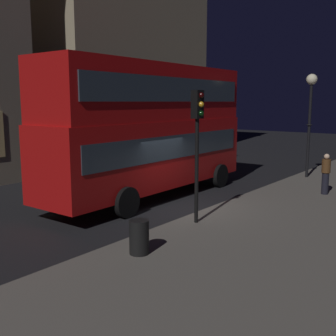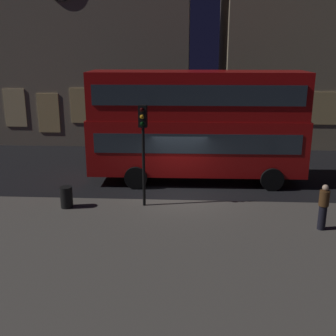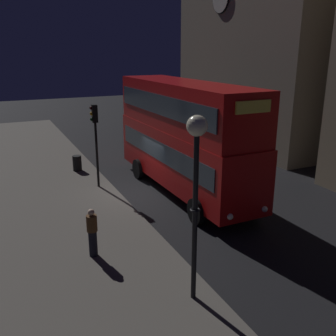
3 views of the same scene
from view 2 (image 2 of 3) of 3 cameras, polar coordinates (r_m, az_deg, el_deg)
name	(u,v)px [view 2 (image 2 of 3)]	position (r m, az deg, el deg)	size (l,w,h in m)	color
ground_plane	(179,195)	(18.40, 1.48, -3.82)	(80.00, 80.00, 0.00)	black
sidewalk_slab	(173,259)	(13.06, 0.66, -12.43)	(44.00, 9.90, 0.12)	#5B564F
building_with_clock	(91,37)	(30.76, -10.63, 17.37)	(13.80, 7.33, 14.04)	gray
building_plain_facade	(318,0)	(31.77, 20.12, 21.05)	(12.62, 8.97, 18.89)	tan
double_decker_bus	(197,122)	(19.67, 3.99, 6.44)	(10.38, 2.89, 5.30)	#B20F0F
traffic_light_near_kerb	(143,135)	(16.13, -3.48, 4.59)	(0.34, 0.37, 4.10)	black
pedestrian	(323,207)	(15.50, 20.71, -5.02)	(0.35, 0.35, 1.67)	black
litter_bin	(66,197)	(17.11, -13.88, -3.93)	(0.50, 0.50, 0.86)	black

